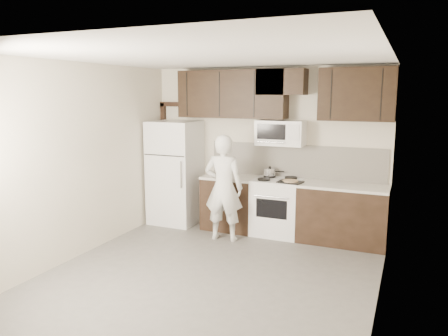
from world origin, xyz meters
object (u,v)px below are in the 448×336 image
Objects in this scene: microwave at (281,133)px; refrigerator at (175,172)px; person at (224,188)px; stove at (277,207)px.

refrigerator is at bearing -174.85° from microwave.
refrigerator is at bearing -31.22° from person.
stove is at bearing 1.51° from refrigerator.
refrigerator is (-1.85, -0.05, 0.44)m from stove.
microwave is (-0.00, 0.12, 1.19)m from stove.
stove is 0.52× the size of refrigerator.
microwave reaches higher than refrigerator.
stove is at bearing -89.90° from microwave.
person is at bearing -134.90° from microwave.
microwave reaches higher than person.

